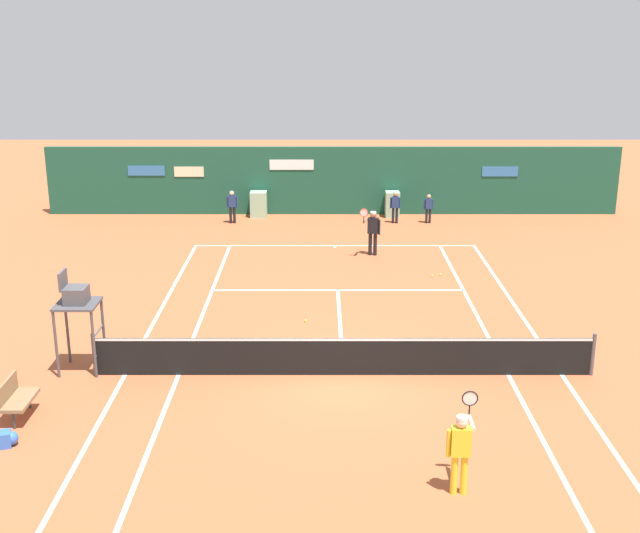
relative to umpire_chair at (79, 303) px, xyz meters
name	(u,v)px	position (x,y,z in m)	size (l,w,h in m)	color
ground_plane	(345,365)	(6.41, 0.26, -1.73)	(80.00, 80.00, 0.01)	#B25633
tennis_net	(346,355)	(6.41, -0.32, -1.22)	(12.10, 0.10, 1.07)	#4C4C51
sponsor_back_wall	(335,182)	(6.38, 16.65, -0.29)	(25.00, 1.02, 2.97)	#194C38
umpire_chair	(79,303)	(0.00, 0.00, 0.00)	(1.00, 1.00, 2.54)	#47474C
player_bench	(18,396)	(-0.69, -2.53, -1.23)	(0.54, 1.11, 0.88)	#38383D
player_on_baseline	(375,229)	(7.75, 10.08, -0.75)	(0.78, 0.67, 1.86)	black
player_near_side	(463,447)	(8.36, -5.40, -0.79)	(0.63, 0.65, 1.79)	yellow
ball_kid_left_post	(398,205)	(9.01, 14.94, -0.97)	(0.44, 0.19, 1.33)	black
ball_kid_centre_post	(235,205)	(2.15, 14.94, -0.93)	(0.46, 0.21, 1.39)	black
ball_kid_right_post	(431,207)	(10.41, 14.94, -1.02)	(0.41, 0.17, 1.23)	black
tennis_ball_near_service_line	(435,276)	(9.61, 7.51, -1.70)	(0.07, 0.07, 0.07)	#CCE033
tennis_ball_mid_court	(443,275)	(9.90, 7.64, -1.70)	(0.07, 0.07, 0.07)	#CCE033
tennis_ball_by_sideline	(308,321)	(5.43, 3.27, -1.70)	(0.07, 0.07, 0.07)	#CCE033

